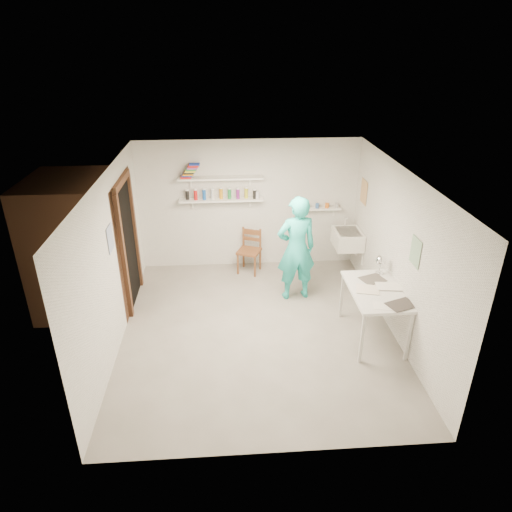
{
  "coord_description": "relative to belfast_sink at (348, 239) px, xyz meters",
  "views": [
    {
      "loc": [
        -0.44,
        -5.68,
        4.01
      ],
      "look_at": [
        0.0,
        0.4,
        1.05
      ],
      "focal_mm": 32.0,
      "sensor_mm": 36.0,
      "label": 1
    }
  ],
  "objects": [
    {
      "name": "desk_lamp",
      "position": [
        0.09,
        -1.5,
        0.32
      ],
      "size": [
        0.15,
        0.15,
        0.15
      ],
      "primitive_type": "sphere",
      "color": "white",
      "rests_on": "work_table"
    },
    {
      "name": "poster_left",
      "position": [
        -3.74,
        -1.65,
        0.85
      ],
      "size": [
        0.01,
        0.28,
        0.36
      ],
      "primitive_type": "cube",
      "color": "#334C7F",
      "rests_on": "wall_left"
    },
    {
      "name": "door_lintel",
      "position": [
        -3.72,
        -0.65,
        1.35
      ],
      "size": [
        0.06,
        1.05,
        0.1
      ],
      "primitive_type": "cube",
      "color": "brown",
      "rests_on": "wall_left"
    },
    {
      "name": "ceiling",
      "position": [
        -1.75,
        -1.7,
        1.71
      ],
      "size": [
        4.0,
        4.5,
        0.02
      ],
      "primitive_type": "cube",
      "color": "silver",
      "rests_on": "wall_back"
    },
    {
      "name": "papers",
      "position": [
        -0.11,
        -1.98,
        0.11
      ],
      "size": [
        0.3,
        0.22,
        0.02
      ],
      "color": "silver",
      "rests_on": "work_table"
    },
    {
      "name": "wall_back",
      "position": [
        -1.75,
        0.56,
        0.5
      ],
      "size": [
        4.0,
        0.02,
        2.4
      ],
      "primitive_type": "cube",
      "color": "silver",
      "rests_on": "ground"
    },
    {
      "name": "wall_left",
      "position": [
        -3.76,
        -1.7,
        0.5
      ],
      "size": [
        0.02,
        4.5,
        2.4
      ],
      "primitive_type": "cube",
      "color": "silver",
      "rests_on": "ground"
    },
    {
      "name": "poster_right_a",
      "position": [
        0.24,
        0.1,
        0.85
      ],
      "size": [
        0.01,
        0.34,
        0.42
      ],
      "primitive_type": "cube",
      "color": "#995933",
      "rests_on": "wall_right"
    },
    {
      "name": "wall_front",
      "position": [
        -1.75,
        -3.96,
        0.5
      ],
      "size": [
        4.0,
        0.02,
        2.4
      ],
      "primitive_type": "cube",
      "color": "silver",
      "rests_on": "ground"
    },
    {
      "name": "door_jamb_near",
      "position": [
        -3.72,
        -1.15,
        0.3
      ],
      "size": [
        0.06,
        0.1,
        2.0
      ],
      "primitive_type": "cube",
      "color": "brown",
      "rests_on": "ground"
    },
    {
      "name": "wall_clock",
      "position": [
        -1.02,
        -0.54,
        0.49
      ],
      "size": [
        0.32,
        0.08,
        0.32
      ],
      "primitive_type": "cylinder",
      "rotation": [
        1.57,
        0.0,
        0.15
      ],
      "color": "#F9E9AA",
      "rests_on": "man"
    },
    {
      "name": "wall_right",
      "position": [
        0.26,
        -1.7,
        0.5
      ],
      "size": [
        0.02,
        4.5,
        2.4
      ],
      "primitive_type": "cube",
      "color": "silver",
      "rests_on": "ground"
    },
    {
      "name": "corridor_box",
      "position": [
        -4.45,
        -0.65,
        0.35
      ],
      "size": [
        1.4,
        1.5,
        2.1
      ],
      "primitive_type": "cube",
      "color": "brown",
      "rests_on": "ground"
    },
    {
      "name": "ledge_pots",
      "position": [
        -0.4,
        0.47,
        0.48
      ],
      "size": [
        0.48,
        0.07,
        0.09
      ],
      "color": "silver",
      "rests_on": "ledge_shelf"
    },
    {
      "name": "shelf_upper",
      "position": [
        -2.25,
        0.43,
        1.05
      ],
      "size": [
        1.5,
        0.22,
        0.03
      ],
      "primitive_type": "cube",
      "color": "white",
      "rests_on": "wall_back"
    },
    {
      "name": "work_table",
      "position": [
        -0.11,
        -1.98,
        -0.3
      ],
      "size": [
        0.72,
        1.19,
        0.8
      ],
      "primitive_type": "cube",
      "color": "silver",
      "rests_on": "ground"
    },
    {
      "name": "ledge_shelf",
      "position": [
        -0.4,
        0.47,
        0.42
      ],
      "size": [
        0.7,
        0.14,
        0.03
      ],
      "primitive_type": "cube",
      "color": "white",
      "rests_on": "wall_back"
    },
    {
      "name": "wooden_chair",
      "position": [
        -1.77,
        0.2,
        -0.28
      ],
      "size": [
        0.51,
        0.5,
        0.84
      ],
      "primitive_type": "cube",
      "rotation": [
        0.0,
        0.0,
        -0.39
      ],
      "color": "brown",
      "rests_on": "ground"
    },
    {
      "name": "man",
      "position": [
        -1.06,
        -0.75,
        0.19
      ],
      "size": [
        0.71,
        0.52,
        1.78
      ],
      "primitive_type": "imported",
      "rotation": [
        0.0,
        0.0,
        3.29
      ],
      "color": "#26C1B7",
      "rests_on": "ground"
    },
    {
      "name": "spray_cans",
      "position": [
        -2.25,
        0.43,
        0.75
      ],
      "size": [
        1.31,
        0.06,
        0.17
      ],
      "color": "black",
      "rests_on": "shelf_lower"
    },
    {
      "name": "belfast_sink",
      "position": [
        0.0,
        0.0,
        0.0
      ],
      "size": [
        0.48,
        0.6,
        0.3
      ],
      "primitive_type": "cube",
      "color": "white",
      "rests_on": "wall_right"
    },
    {
      "name": "door_jamb_far",
      "position": [
        -3.72,
        -0.15,
        0.3
      ],
      "size": [
        0.06,
        0.1,
        2.0
      ],
      "primitive_type": "cube",
      "color": "brown",
      "rests_on": "ground"
    },
    {
      "name": "poster_right_b",
      "position": [
        0.24,
        -2.25,
        0.8
      ],
      "size": [
        0.01,
        0.3,
        0.38
      ],
      "primitive_type": "cube",
      "color": "#3F724C",
      "rests_on": "wall_right"
    },
    {
      "name": "doorway_recess",
      "position": [
        -3.74,
        -0.65,
        0.3
      ],
      "size": [
        0.02,
        0.9,
        2.0
      ],
      "primitive_type": "cube",
      "color": "black",
      "rests_on": "wall_left"
    },
    {
      "name": "floor",
      "position": [
        -1.75,
        -1.7,
        -0.71
      ],
      "size": [
        4.0,
        4.5,
        0.02
      ],
      "primitive_type": "cube",
      "color": "slate",
      "rests_on": "ground"
    },
    {
      "name": "book_stack",
      "position": [
        -2.77,
        0.43,
        1.19
      ],
      "size": [
        0.34,
        0.14,
        0.25
      ],
      "color": "red",
      "rests_on": "shelf_upper"
    },
    {
      "name": "shelf_lower",
      "position": [
        -2.25,
        0.43,
        0.65
      ],
      "size": [
        1.5,
        0.22,
        0.03
      ],
      "primitive_type": "cube",
      "color": "white",
      "rests_on": "wall_back"
    }
  ]
}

